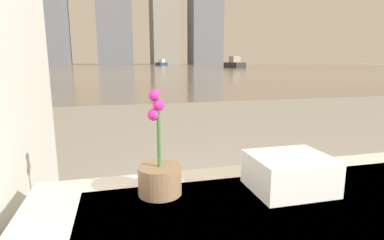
% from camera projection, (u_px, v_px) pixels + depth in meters
% --- Properties ---
extents(potted_orchid, '(0.14, 0.14, 0.34)m').
position_uv_depth(potted_orchid, '(160.00, 174.00, 0.98)').
color(potted_orchid, '#8C6B4C').
rests_on(potted_orchid, bathtub).
extents(towel_stack, '(0.26, 0.22, 0.12)m').
position_uv_depth(towel_stack, '(289.00, 173.00, 1.01)').
color(towel_stack, white).
rests_on(towel_stack, bathtub).
extents(harbor_water, '(180.00, 110.00, 0.01)m').
position_uv_depth(harbor_water, '(119.00, 67.00, 59.39)').
color(harbor_water, gray).
rests_on(harbor_water, ground_plane).
extents(harbor_boat_1, '(2.03, 5.10, 1.88)m').
position_uv_depth(harbor_boat_1, '(234.00, 64.00, 49.36)').
color(harbor_boat_1, '#2D2D33').
rests_on(harbor_boat_1, harbor_water).
extents(harbor_boat_3, '(3.86, 4.66, 1.71)m').
position_uv_depth(harbor_boat_3, '(162.00, 63.00, 80.28)').
color(harbor_boat_3, navy).
rests_on(harbor_boat_3, harbor_water).
extents(skyline_tower_2, '(12.52, 7.64, 37.47)m').
position_uv_depth(skyline_tower_2, '(114.00, 12.00, 109.02)').
color(skyline_tower_2, slate).
rests_on(skyline_tower_2, ground_plane).
extents(skyline_tower_3, '(9.66, 13.78, 47.48)m').
position_uv_depth(skyline_tower_3, '(164.00, 0.00, 112.47)').
color(skyline_tower_3, gray).
rests_on(skyline_tower_3, ground_plane).
extents(skyline_tower_4, '(11.97, 10.68, 29.81)m').
position_uv_depth(skyline_tower_4, '(205.00, 26.00, 118.09)').
color(skyline_tower_4, slate).
rests_on(skyline_tower_4, ground_plane).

